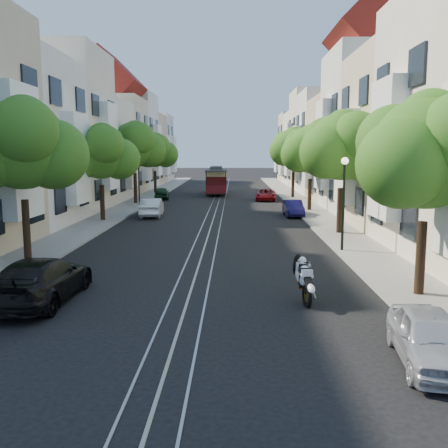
# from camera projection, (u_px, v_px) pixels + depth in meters

# --- Properties ---
(ground) EXTENTS (200.00, 200.00, 0.00)m
(ground) POSITION_uv_depth(u_px,v_px,m) (219.00, 201.00, 46.44)
(ground) COLOR black
(ground) RESTS_ON ground
(sidewalk_east) EXTENTS (2.50, 80.00, 0.12)m
(sidewalk_east) POSITION_uv_depth(u_px,v_px,m) (297.00, 200.00, 46.28)
(sidewalk_east) COLOR gray
(sidewalk_east) RESTS_ON ground
(sidewalk_west) EXTENTS (2.50, 80.00, 0.12)m
(sidewalk_west) POSITION_uv_depth(u_px,v_px,m) (142.00, 200.00, 46.58)
(sidewalk_west) COLOR gray
(sidewalk_west) RESTS_ON ground
(rail_left) EXTENTS (0.06, 80.00, 0.02)m
(rail_left) POSITION_uv_depth(u_px,v_px,m) (213.00, 201.00, 46.45)
(rail_left) COLOR gray
(rail_left) RESTS_ON ground
(rail_slot) EXTENTS (0.06, 80.00, 0.02)m
(rail_slot) POSITION_uv_depth(u_px,v_px,m) (219.00, 201.00, 46.44)
(rail_slot) COLOR gray
(rail_slot) RESTS_ON ground
(rail_right) EXTENTS (0.06, 80.00, 0.02)m
(rail_right) POSITION_uv_depth(u_px,v_px,m) (225.00, 201.00, 46.43)
(rail_right) COLOR gray
(rail_right) RESTS_ON ground
(lane_line) EXTENTS (0.08, 80.00, 0.01)m
(lane_line) POSITION_uv_depth(u_px,v_px,m) (219.00, 201.00, 46.44)
(lane_line) COLOR tan
(lane_line) RESTS_ON ground
(townhouses_east) EXTENTS (7.75, 72.00, 12.00)m
(townhouses_east) POSITION_uv_depth(u_px,v_px,m) (349.00, 145.00, 45.37)
(townhouses_east) COLOR beige
(townhouses_east) RESTS_ON ground
(townhouses_west) EXTENTS (7.75, 72.00, 11.76)m
(townhouses_west) POSITION_uv_depth(u_px,v_px,m) (90.00, 146.00, 45.87)
(townhouses_west) COLOR silver
(townhouses_west) RESTS_ON ground
(tree_e_a) EXTENTS (4.72, 3.87, 6.27)m
(tree_e_a) POSITION_uv_depth(u_px,v_px,m) (429.00, 156.00, 14.96)
(tree_e_a) COLOR black
(tree_e_a) RESTS_ON ground
(tree_e_b) EXTENTS (4.93, 4.08, 6.68)m
(tree_e_b) POSITION_uv_depth(u_px,v_px,m) (343.00, 148.00, 26.79)
(tree_e_b) COLOR black
(tree_e_b) RESTS_ON ground
(tree_e_c) EXTENTS (4.84, 3.99, 6.52)m
(tree_e_c) POSITION_uv_depth(u_px,v_px,m) (311.00, 151.00, 37.70)
(tree_e_c) COLOR black
(tree_e_c) RESTS_ON ground
(tree_e_d) EXTENTS (5.01, 4.16, 6.85)m
(tree_e_d) POSITION_uv_depth(u_px,v_px,m) (294.00, 148.00, 48.54)
(tree_e_d) COLOR black
(tree_e_d) RESTS_ON ground
(tree_w_a) EXTENTS (4.93, 4.08, 6.68)m
(tree_w_a) POSITION_uv_depth(u_px,v_px,m) (23.00, 146.00, 20.15)
(tree_w_a) COLOR black
(tree_w_a) RESTS_ON ground
(tree_w_b) EXTENTS (4.72, 3.87, 6.27)m
(tree_w_b) POSITION_uv_depth(u_px,v_px,m) (101.00, 154.00, 32.08)
(tree_w_b) COLOR black
(tree_w_b) RESTS_ON ground
(tree_w_c) EXTENTS (5.13, 4.28, 7.09)m
(tree_w_c) POSITION_uv_depth(u_px,v_px,m) (135.00, 146.00, 42.87)
(tree_w_c) COLOR black
(tree_w_c) RESTS_ON ground
(tree_w_d) EXTENTS (4.84, 3.99, 6.52)m
(tree_w_d) POSITION_uv_depth(u_px,v_px,m) (155.00, 151.00, 53.82)
(tree_w_d) COLOR black
(tree_w_d) RESTS_ON ground
(lamp_east) EXTENTS (0.32, 0.32, 4.16)m
(lamp_east) POSITION_uv_depth(u_px,v_px,m) (344.00, 190.00, 22.16)
(lamp_east) COLOR black
(lamp_east) RESTS_ON ground
(lamp_west) EXTENTS (0.32, 0.32, 4.16)m
(lamp_west) POSITION_uv_depth(u_px,v_px,m) (139.00, 173.00, 40.22)
(lamp_west) COLOR black
(lamp_west) RESTS_ON ground
(sportbike_rider) EXTENTS (0.55, 1.86, 1.40)m
(sportbike_rider) POSITION_uv_depth(u_px,v_px,m) (303.00, 277.00, 15.03)
(sportbike_rider) COLOR black
(sportbike_rider) RESTS_ON ground
(cable_car) EXTENTS (2.40, 7.19, 2.75)m
(cable_car) POSITION_uv_depth(u_px,v_px,m) (216.00, 179.00, 53.34)
(cable_car) COLOR black
(cable_car) RESTS_ON ground
(parked_car_e_near) EXTENTS (1.76, 3.56, 1.17)m
(parked_car_e_near) POSITION_uv_depth(u_px,v_px,m) (430.00, 338.00, 10.62)
(parked_car_e_near) COLOR #A1A3AC
(parked_car_e_near) RESTS_ON ground
(parked_car_e_mid) EXTENTS (1.28, 3.51, 1.15)m
(parked_car_e_mid) POSITION_uv_depth(u_px,v_px,m) (293.00, 208.00, 35.27)
(parked_car_e_mid) COLOR #100C3E
(parked_car_e_mid) RESTS_ON ground
(parked_car_e_far) EXTENTS (2.10, 4.04, 1.09)m
(parked_car_e_far) POSITION_uv_depth(u_px,v_px,m) (266.00, 195.00, 46.90)
(parked_car_e_far) COLOR maroon
(parked_car_e_far) RESTS_ON ground
(parked_car_w_near) EXTENTS (2.08, 4.81, 1.38)m
(parked_car_w_near) POSITION_uv_depth(u_px,v_px,m) (41.00, 280.00, 15.01)
(parked_car_w_near) COLOR black
(parked_car_w_near) RESTS_ON ground
(parked_car_w_mid) EXTENTS (1.59, 4.00, 1.30)m
(parked_car_w_mid) POSITION_uv_depth(u_px,v_px,m) (152.00, 207.00, 35.17)
(parked_car_w_mid) COLOR silver
(parked_car_w_mid) RESTS_ON ground
(parked_car_w_far) EXTENTS (1.81, 3.59, 1.17)m
(parked_car_w_far) POSITION_uv_depth(u_px,v_px,m) (162.00, 193.00, 48.23)
(parked_car_w_far) COLOR #14331A
(parked_car_w_far) RESTS_ON ground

